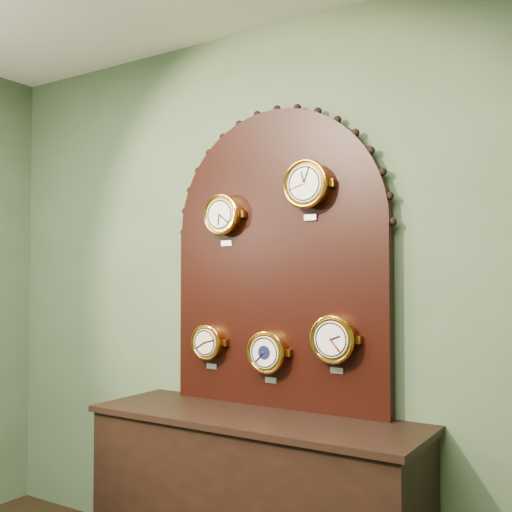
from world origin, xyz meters
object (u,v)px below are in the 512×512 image
Objects in this scene: roman_clock at (223,215)px; arabic_clock at (307,184)px; display_board at (277,248)px; shop_counter at (254,507)px; tide_clock at (334,339)px; hygrometer at (208,342)px; barometer at (268,352)px.

roman_clock is 0.93× the size of arabic_clock.
display_board is 5.27× the size of arabic_clock.
roman_clock reaches higher than shop_counter.
roman_clock is at bearing -167.08° from display_board.
roman_clock is at bearing 179.98° from tide_clock.
shop_counter is at bearing -21.95° from hygrometer.
roman_clock is (-0.29, 0.15, 1.40)m from shop_counter.
hygrometer is 0.73m from tide_clock.
tide_clock reaches higher than shop_counter.
tide_clock reaches higher than barometer.
roman_clock reaches higher than hygrometer.
shop_counter is 1.55m from arabic_clock.
display_board is 0.56m from tide_clock.
barometer is (0.27, -0.00, -0.70)m from roman_clock.
barometer is at bearing 179.97° from tide_clock.
arabic_clock is at bearing -179.87° from tide_clock.
display_board is 5.67× the size of roman_clock.
tide_clock is (0.73, -0.00, 0.06)m from hygrometer.
tide_clock is at bearing -0.02° from roman_clock.
display_board is 0.63m from hygrometer.
tide_clock is (0.34, 0.15, 0.79)m from shop_counter.
shop_counter is at bearing -155.91° from tide_clock.
roman_clock is at bearing 179.94° from arabic_clock.
tide_clock is (0.34, -0.07, -0.43)m from display_board.
display_board is 0.52m from barometer.
roman_clock is 1.13× the size of hygrometer.
tide_clock is at bearing 0.13° from arabic_clock.
arabic_clock is (0.21, -0.07, 0.30)m from display_board.
arabic_clock is 1.04× the size of tide_clock.
display_board is 5.77× the size of barometer.
arabic_clock reaches higher than barometer.
roman_clock is 0.67m from hygrometer.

